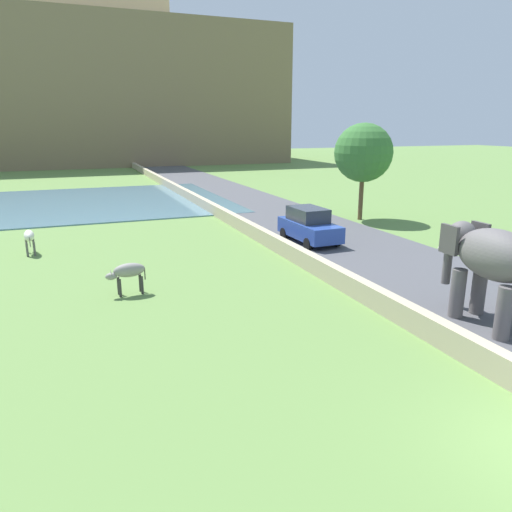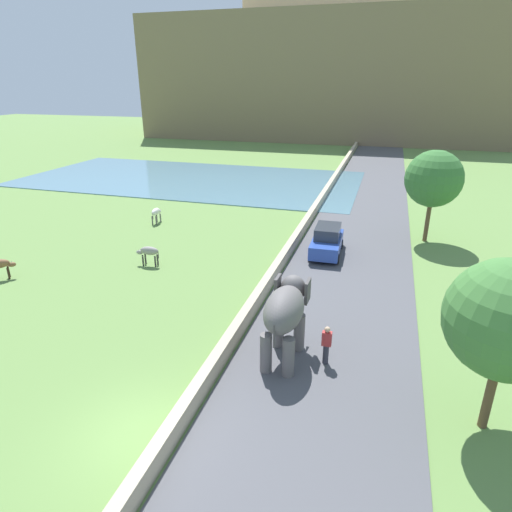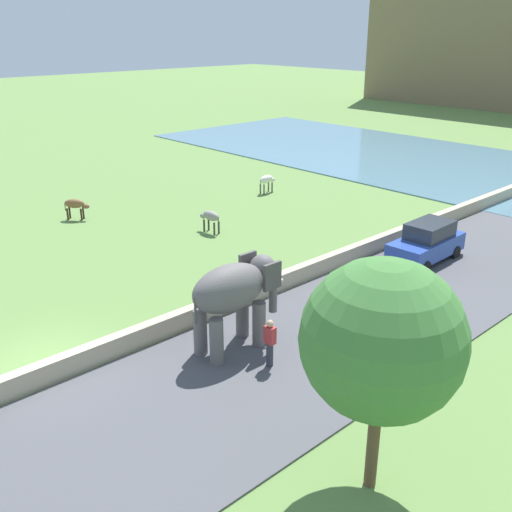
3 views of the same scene
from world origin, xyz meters
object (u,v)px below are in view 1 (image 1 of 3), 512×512
at_px(elephant, 490,260).
at_px(car_blue, 309,225).
at_px(cow_white, 29,237).
at_px(cow_grey, 128,272).

relative_size(elephant, car_blue, 0.86).
distance_m(car_blue, cow_white, 13.49).
bearing_deg(cow_grey, elephant, -34.65).
bearing_deg(elephant, car_blue, 90.03).
bearing_deg(cow_white, elephant, -46.78).
xyz_separation_m(elephant, cow_grey, (-9.63, 6.66, -1.20)).
relative_size(car_blue, cow_white, 2.88).
bearing_deg(car_blue, cow_grey, -154.23).
xyz_separation_m(car_blue, cow_white, (-13.21, 2.75, -0.06)).
bearing_deg(cow_white, cow_grey, -64.20).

